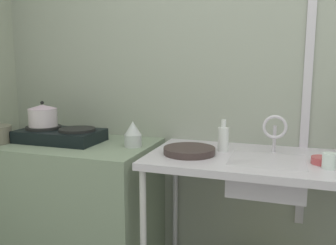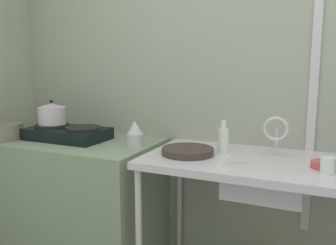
{
  "view_description": "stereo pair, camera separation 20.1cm",
  "coord_description": "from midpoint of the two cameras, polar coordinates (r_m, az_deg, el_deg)",
  "views": [
    {
      "loc": [
        0.03,
        -0.75,
        1.35
      ],
      "look_at": [
        -0.6,
        1.14,
        1.03
      ],
      "focal_mm": 36.41,
      "sensor_mm": 36.0,
      "label": 1
    },
    {
      "loc": [
        0.22,
        -0.68,
        1.35
      ],
      "look_at": [
        -0.6,
        1.14,
        1.03
      ],
      "focal_mm": 36.41,
      "sensor_mm": 36.0,
      "label": 2
    }
  ],
  "objects": [
    {
      "name": "bottle_by_sink",
      "position": [
        2.01,
        12.11,
        -2.84
      ],
      "size": [
        0.06,
        0.06,
        0.19
      ],
      "color": "white",
      "rests_on": "counter_sink"
    },
    {
      "name": "counter_sink",
      "position": [
        1.93,
        21.03,
        -8.01
      ],
      "size": [
        1.45,
        0.67,
        0.87
      ],
      "color": "silver",
      "rests_on": "ground"
    },
    {
      "name": "pot_beside_stove",
      "position": [
        2.56,
        -23.91,
        -1.4
      ],
      "size": [
        0.26,
        0.26,
        0.11
      ],
      "color": "slate",
      "rests_on": "counter_concrete"
    },
    {
      "name": "pot_on_left_burner",
      "position": [
        2.48,
        -16.7,
        1.41
      ],
      "size": [
        0.19,
        0.19,
        0.17
      ],
      "color": "silver",
      "rests_on": "stove"
    },
    {
      "name": "cup_by_rack",
      "position": [
        1.8,
        28.19,
        -6.38
      ],
      "size": [
        0.07,
        0.07,
        0.08
      ],
      "primitive_type": "cylinder",
      "color": "silver",
      "rests_on": "counter_sink"
    },
    {
      "name": "small_bowl_on_drainboard",
      "position": [
        1.88,
        27.34,
        -6.34
      ],
      "size": [
        0.11,
        0.11,
        0.04
      ],
      "primitive_type": "cylinder",
      "color": "#C0484E",
      "rests_on": "counter_sink"
    },
    {
      "name": "sink_basin",
      "position": [
        1.91,
        18.83,
        -8.87
      ],
      "size": [
        0.39,
        0.34,
        0.17
      ],
      "primitive_type": "cube",
      "color": "silver",
      "rests_on": "counter_sink"
    },
    {
      "name": "faucet",
      "position": [
        2.0,
        20.43,
        -1.34
      ],
      "size": [
        0.14,
        0.08,
        0.23
      ],
      "color": "silver",
      "rests_on": "counter_sink"
    },
    {
      "name": "stove",
      "position": [
        2.41,
        -14.19,
        -1.71
      ],
      "size": [
        0.55,
        0.31,
        0.1
      ],
      "color": "black",
      "rests_on": "counter_concrete"
    },
    {
      "name": "counter_concrete",
      "position": [
        2.53,
        -13.35,
        -12.48
      ],
      "size": [
        1.2,
        0.67,
        0.87
      ],
      "primitive_type": "cube",
      "color": "gray",
      "rests_on": "ground"
    },
    {
      "name": "wall_metal_strip",
      "position": [
        2.18,
        25.88,
        8.4
      ],
      "size": [
        0.05,
        0.01,
        1.98
      ],
      "primitive_type": "cube",
      "color": "silver"
    },
    {
      "name": "wall_back",
      "position": [
        2.24,
        21.0,
        5.52
      ],
      "size": [
        4.77,
        0.1,
        2.47
      ],
      "primitive_type": "cube",
      "color": "#999E90",
      "rests_on": "ground"
    },
    {
      "name": "percolator",
      "position": [
        2.14,
        -2.89,
        -1.91
      ],
      "size": [
        0.11,
        0.11,
        0.16
      ],
      "color": "#BABDBF",
      "rests_on": "counter_concrete"
    },
    {
      "name": "frying_pan",
      "position": [
        1.95,
        6.28,
        -4.82
      ],
      "size": [
        0.3,
        0.3,
        0.04
      ],
      "primitive_type": "cylinder",
      "color": "#3C2E2D",
      "rests_on": "counter_sink"
    }
  ]
}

